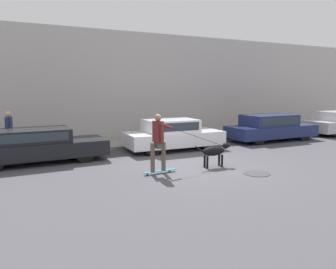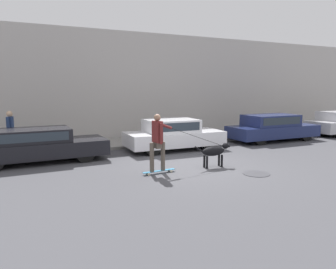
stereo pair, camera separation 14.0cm
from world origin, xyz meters
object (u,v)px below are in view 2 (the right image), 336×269
at_px(parked_car_1, 174,135).
at_px(skateboarder, 158,140).
at_px(parked_car_0, 38,145).
at_px(pedestrian_with_bag, 10,129).
at_px(parked_car_2, 272,128).
at_px(dog, 214,151).

relative_size(parked_car_1, skateboarder, 1.41).
bearing_deg(parked_car_1, parked_car_0, -178.03).
distance_m(parked_car_1, skateboarder, 3.86).
bearing_deg(pedestrian_with_bag, parked_car_0, 129.76).
bearing_deg(skateboarder, parked_car_0, 130.33).
xyz_separation_m(parked_car_0, pedestrian_with_bag, (-0.81, 1.66, 0.41)).
height_order(parked_car_2, dog, parked_car_2).
bearing_deg(pedestrian_with_bag, dog, 153.97).
xyz_separation_m(parked_car_1, dog, (-0.16, -3.24, -0.11)).
xyz_separation_m(parked_car_2, skateboarder, (-7.49, -3.19, 0.39)).
xyz_separation_m(parked_car_1, parked_car_2, (5.35, -0.00, 0.01)).
distance_m(parked_car_2, dog, 6.39).
relative_size(parked_car_2, pedestrian_with_bag, 2.91).
bearing_deg(parked_car_2, dog, -148.76).
height_order(parked_car_0, parked_car_2, parked_car_2).
relative_size(parked_car_0, pedestrian_with_bag, 2.91).
height_order(parked_car_2, skateboarder, skateboarder).
bearing_deg(parked_car_2, parked_car_1, -179.20).
distance_m(parked_car_0, parked_car_2, 10.59).
xyz_separation_m(parked_car_0, parked_car_2, (10.59, 0.00, 0.04)).
distance_m(parked_car_1, dog, 3.24).
relative_size(parked_car_0, parked_car_1, 1.11).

